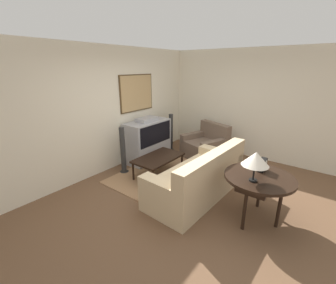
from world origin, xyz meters
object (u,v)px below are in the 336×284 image
Objects in this scene: mantel_clock at (262,165)px; console_table at (259,180)px; speaker_tower_right at (171,134)px; tv at (148,140)px; coffee_table at (159,159)px; couch at (198,179)px; speaker_tower_left at (123,152)px; table_lamp at (256,159)px; armchair at (205,147)px.

console_table is at bearing -170.38° from mantel_clock.
tv is at bearing 175.76° from speaker_tower_right.
mantel_clock is at bearing -89.90° from coffee_table.
tv is at bearing 76.03° from console_table.
tv reaches higher than coffee_table.
tv is 0.58× the size of couch.
console_table is at bearing 90.30° from couch.
coffee_table is 1.05× the size of speaker_tower_left.
coffee_table is at bearing 78.76° from table_lamp.
table_lamp is (-0.93, -2.88, 0.55)m from tv.
armchair is at bearing -28.29° from speaker_tower_left.
coffee_table is at bearing -152.61° from speaker_tower_right.
coffee_table is (-1.54, 0.30, 0.10)m from armchair.
table_lamp is (-1.95, -1.80, 0.78)m from armchair.
coffee_table is 1.08× the size of console_table.
tv is 0.87m from speaker_tower_left.
table_lamp is (-0.42, -2.09, 0.68)m from coffee_table.
tv reaches higher than armchair.
speaker_tower_left reaches higher than coffee_table.
speaker_tower_right is (1.39, 0.72, 0.10)m from coffee_table.
couch is 1.10m from coffee_table.
speaker_tower_left is (-0.35, 0.72, 0.10)m from coffee_table.
couch is 1.89× the size of coffee_table.
mantel_clock is (0.18, -1.00, 0.51)m from couch.
coffee_table is 1.05× the size of speaker_tower_right.
couch is at bearing -46.49° from armchair.
armchair is 2.56m from console_table.
table_lamp is at bearing 170.18° from console_table.
speaker_tower_left and speaker_tower_right have the same top height.
table_lamp reaches higher than tv.
coffee_table is at bearing -123.46° from tv.
tv is at bearing -108.26° from couch.
speaker_tower_right reaches higher than couch.
mantel_clock is (0.00, -2.09, 0.44)m from coffee_table.
armchair is 1.05m from speaker_tower_right.
tv is 6.11× the size of mantel_clock.
couch is 1.27m from table_lamp.
table_lamp reaches higher than speaker_tower_right.
tv is 0.87m from speaker_tower_right.
tv is 1.50m from armchair.
mantel_clock is at bearing -0.12° from table_lamp.
speaker_tower_right is (1.60, 2.85, -0.17)m from console_table.
armchair is at bearing 42.58° from table_lamp.
couch is 1.14m from mantel_clock.
couch is 2.40m from speaker_tower_right.
table_lamp is at bearing -91.28° from speaker_tower_left.
speaker_tower_right reaches higher than armchair.
armchair is 1.14× the size of speaker_tower_left.
coffee_table is (-0.52, -0.79, -0.12)m from tv.
table_lamp reaches higher than coffee_table.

